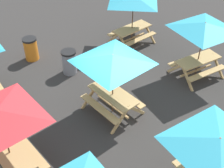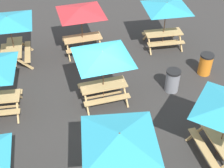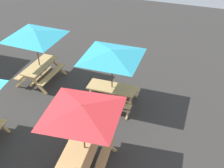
# 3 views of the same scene
# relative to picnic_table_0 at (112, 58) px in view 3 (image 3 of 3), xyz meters

# --- Properties ---
(picnic_table_0) EXTENTS (2.83, 2.83, 2.34)m
(picnic_table_0) POSITION_rel_picnic_table_0_xyz_m (0.00, 0.00, 0.00)
(picnic_table_0) COLOR tan
(picnic_table_0) RESTS_ON ground
(picnic_table_1) EXTENTS (2.82, 2.82, 2.34)m
(picnic_table_1) POSITION_rel_picnic_table_0_xyz_m (-0.55, -3.34, 0.00)
(picnic_table_1) COLOR tan
(picnic_table_1) RESTS_ON ground
(picnic_table_7) EXTENTS (2.82, 2.82, 2.34)m
(picnic_table_7) POSITION_rel_picnic_table_0_xyz_m (3.14, 0.25, 0.00)
(picnic_table_7) COLOR tan
(picnic_table_7) RESTS_ON ground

